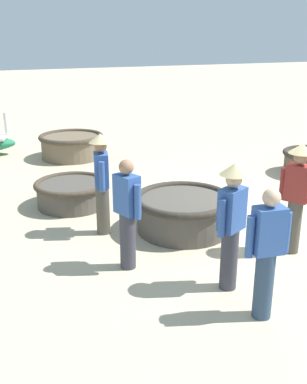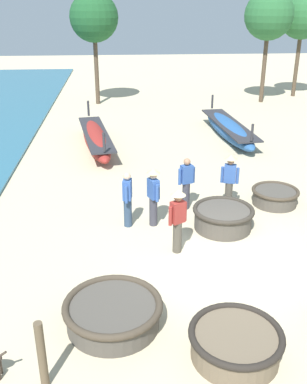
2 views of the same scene
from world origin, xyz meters
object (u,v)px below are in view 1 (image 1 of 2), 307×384
(coracle_nearest, at_px, (72,192))
(fisherman_with_hat, at_px, (231,219))
(fisherman_standing_left, at_px, (127,212))
(fisherman_hauling, at_px, (267,251))
(fisherman_crouching, at_px, (102,178))
(coracle_far_left, at_px, (72,145))
(fisherman_standing_right, at_px, (297,192))
(coracle_front_right, at_px, (183,211))

(coracle_nearest, xyz_separation_m, fisherman_with_hat, (-3.77, -1.07, 0.69))
(coracle_nearest, height_order, fisherman_standing_left, fisherman_standing_left)
(fisherman_hauling, distance_m, fisherman_crouching, 3.14)
(fisherman_crouching, height_order, fisherman_standing_left, fisherman_crouching)
(coracle_far_left, distance_m, fisherman_with_hat, 7.34)
(coracle_far_left, distance_m, fisherman_standing_right, 7.04)
(fisherman_standing_right, xyz_separation_m, fisherman_standing_left, (0.56, 2.42, -0.12))
(fisherman_crouching, bearing_deg, coracle_nearest, 5.65)
(coracle_front_right, bearing_deg, coracle_far_left, 5.15)
(coracle_far_left, relative_size, fisherman_standing_left, 1.09)
(fisherman_with_hat, bearing_deg, coracle_nearest, 15.90)
(coracle_nearest, bearing_deg, fisherman_standing_right, -142.54)
(fisherman_crouching, xyz_separation_m, fisherman_standing_left, (-1.26, 0.05, -0.12))
(fisherman_standing_right, bearing_deg, fisherman_standing_left, 77.05)
(coracle_front_right, bearing_deg, fisherman_with_hat, 169.96)
(coracle_nearest, xyz_separation_m, fisherman_crouching, (-1.47, -0.15, 0.69))
(coracle_front_right, relative_size, coracle_nearest, 1.17)
(fisherman_standing_right, distance_m, fisherman_hauling, 1.86)
(fisherman_hauling, height_order, fisherman_standing_left, same)
(coracle_front_right, relative_size, fisherman_crouching, 0.99)
(fisherman_crouching, bearing_deg, fisherman_standing_right, -127.42)
(coracle_nearest, height_order, fisherman_hauling, fisherman_hauling)
(coracle_front_right, xyz_separation_m, fisherman_crouching, (0.43, 1.26, 0.62))
(coracle_far_left, distance_m, fisherman_standing_left, 6.34)
(fisherman_with_hat, relative_size, fisherman_standing_left, 1.06)
(coracle_front_right, height_order, fisherman_with_hat, fisherman_with_hat)
(fisherman_crouching, bearing_deg, coracle_front_right, -108.86)
(fisherman_with_hat, bearing_deg, coracle_far_left, 1.25)
(coracle_nearest, relative_size, coracle_far_left, 0.83)
(coracle_far_left, relative_size, fisherman_crouching, 1.02)
(coracle_front_right, distance_m, fisherman_crouching, 1.47)
(coracle_front_right, xyz_separation_m, fisherman_with_hat, (-1.87, 0.33, 0.62))
(coracle_nearest, xyz_separation_m, fisherman_standing_right, (-3.29, -2.52, 0.69))
(fisherman_standing_left, bearing_deg, fisherman_hauling, -150.35)
(fisherman_standing_right, bearing_deg, coracle_far_left, 13.23)
(fisherman_hauling, relative_size, fisherman_standing_left, 1.00)
(fisherman_standing_right, relative_size, fisherman_crouching, 1.00)
(fisherman_standing_left, bearing_deg, fisherman_crouching, -2.34)
(fisherman_standing_right, distance_m, fisherman_with_hat, 1.52)
(fisherman_with_hat, bearing_deg, fisherman_hauling, -179.29)
(coracle_front_right, relative_size, fisherman_standing_left, 1.06)
(coracle_far_left, height_order, fisherman_hauling, fisherman_hauling)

